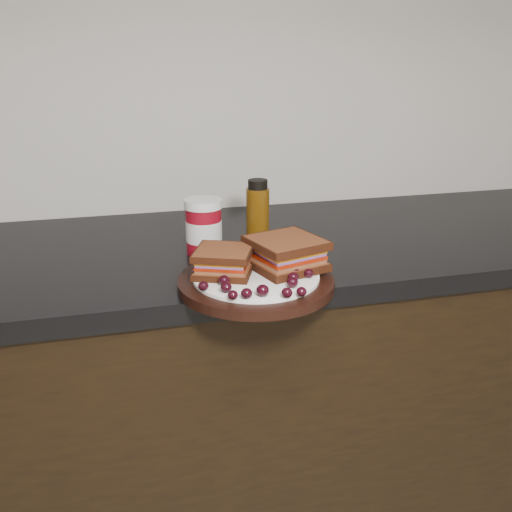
{
  "coord_description": "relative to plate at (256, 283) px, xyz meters",
  "views": [
    {
      "loc": [
        -0.15,
        0.52,
        1.3
      ],
      "look_at": [
        0.09,
        1.44,
        0.96
      ],
      "focal_mm": 40.0,
      "sensor_mm": 36.0,
      "label": 1
    }
  ],
  "objects": [
    {
      "name": "wall_back",
      "position": [
        -0.09,
        0.56,
        0.44
      ],
      "size": [
        4.0,
        0.01,
        2.7
      ],
      "primitive_type": "cube",
      "color": "beige",
      "rests_on": "ground_plane"
    },
    {
      "name": "base_cabinets",
      "position": [
        -0.09,
        0.26,
        -0.48
      ],
      "size": [
        3.96,
        0.58,
        0.86
      ],
      "primitive_type": "cube",
      "color": "black",
      "rests_on": "ground_plane"
    },
    {
      "name": "countertop",
      "position": [
        -0.09,
        0.26,
        -0.03
      ],
      "size": [
        3.98,
        0.6,
        0.04
      ],
      "primitive_type": "cube",
      "color": "black",
      "rests_on": "base_cabinets"
    },
    {
      "name": "plate",
      "position": [
        0.0,
        0.0,
        0.0
      ],
      "size": [
        0.28,
        0.28,
        0.02
      ],
      "primitive_type": "cylinder",
      "color": "black",
      "rests_on": "countertop"
    },
    {
      "name": "sandwich_left",
      "position": [
        -0.05,
        0.02,
        0.04
      ],
      "size": [
        0.13,
        0.13,
        0.05
      ],
      "primitive_type": null,
      "rotation": [
        0.0,
        0.0,
        -0.39
      ],
      "color": "brown",
      "rests_on": "plate"
    },
    {
      "name": "sandwich_right",
      "position": [
        0.06,
        0.02,
        0.04
      ],
      "size": [
        0.15,
        0.15,
        0.06
      ],
      "primitive_type": null,
      "rotation": [
        0.0,
        0.0,
        0.29
      ],
      "color": "brown",
      "rests_on": "plate"
    },
    {
      "name": "grape_0",
      "position": [
        -0.1,
        -0.05,
        0.02
      ],
      "size": [
        0.02,
        0.02,
        0.02
      ],
      "primitive_type": "ellipsoid",
      "color": "black",
      "rests_on": "plate"
    },
    {
      "name": "grape_1",
      "position": [
        -0.07,
        -0.06,
        0.02
      ],
      "size": [
        0.02,
        0.02,
        0.02
      ],
      "primitive_type": "ellipsoid",
      "color": "black",
      "rests_on": "plate"
    },
    {
      "name": "grape_2",
      "position": [
        -0.06,
        -0.09,
        0.02
      ],
      "size": [
        0.02,
        0.02,
        0.02
      ],
      "primitive_type": "ellipsoid",
      "color": "black",
      "rests_on": "plate"
    },
    {
      "name": "grape_3",
      "position": [
        -0.04,
        -0.1,
        0.02
      ],
      "size": [
        0.02,
        0.02,
        0.02
      ],
      "primitive_type": "ellipsoid",
      "color": "black",
      "rests_on": "plate"
    },
    {
      "name": "grape_4",
      "position": [
        -0.01,
        -0.09,
        0.02
      ],
      "size": [
        0.02,
        0.02,
        0.02
      ],
      "primitive_type": "ellipsoid",
      "color": "black",
      "rests_on": "plate"
    },
    {
      "name": "grape_5",
      "position": [
        -0.01,
        -0.09,
        0.02
      ],
      "size": [
        0.02,
        0.02,
        0.02
      ],
      "primitive_type": "ellipsoid",
      "color": "black",
      "rests_on": "plate"
    },
    {
      "name": "grape_6",
      "position": [
        0.02,
        -0.11,
        0.02
      ],
      "size": [
        0.02,
        0.02,
        0.02
      ],
      "primitive_type": "ellipsoid",
      "color": "black",
      "rests_on": "plate"
    },
    {
      "name": "grape_7",
      "position": [
        0.05,
        -0.11,
        0.02
      ],
      "size": [
        0.02,
        0.02,
        0.02
      ],
      "primitive_type": "ellipsoid",
      "color": "black",
      "rests_on": "plate"
    },
    {
      "name": "grape_8",
      "position": [
        0.05,
        -0.07,
        0.02
      ],
      "size": [
        0.02,
        0.02,
        0.02
      ],
      "primitive_type": "ellipsoid",
      "color": "black",
      "rests_on": "plate"
    },
    {
      "name": "grape_9",
      "position": [
        0.05,
        -0.05,
        0.02
      ],
      "size": [
        0.02,
        0.02,
        0.02
      ],
      "primitive_type": "ellipsoid",
      "color": "black",
      "rests_on": "plate"
    },
    {
      "name": "grape_10",
      "position": [
        0.09,
        -0.04,
        0.02
      ],
      "size": [
        0.02,
        0.02,
        0.02
      ],
      "primitive_type": "ellipsoid",
      "color": "black",
      "rests_on": "plate"
    },
    {
      "name": "grape_11",
      "position": [
        0.06,
        -0.03,
        0.02
      ],
      "size": [
        0.02,
        0.02,
        0.02
      ],
      "primitive_type": "ellipsoid",
      "color": "black",
      "rests_on": "plate"
    },
    {
      "name": "grape_12",
      "position": [
        0.09,
        -0.01,
        0.02
      ],
      "size": [
        0.02,
        0.02,
        0.01
      ],
      "primitive_type": "ellipsoid",
      "color": "black",
      "rests_on": "plate"
    },
    {
      "name": "grape_13",
      "position": [
        0.09,
        0.02,
        0.02
      ],
      "size": [
        0.02,
        0.02,
        0.01
      ],
      "primitive_type": "ellipsoid",
      "color": "black",
      "rests_on": "plate"
    },
    {
      "name": "grape_14",
      "position": [
        0.07,
        0.04,
        0.02
      ],
      "size": [
        0.02,
        0.02,
        0.02
      ],
      "primitive_type": "ellipsoid",
      "color": "black",
      "rests_on": "plate"
    },
    {
      "name": "grape_15",
      "position": [
        0.05,
        0.02,
        0.02
      ],
      "size": [
        0.02,
        0.02,
        0.02
      ],
      "primitive_type": "ellipsoid",
      "color": "black",
      "rests_on": "plate"
    },
    {
      "name": "grape_16",
      "position": [
        -0.06,
        0.05,
        0.02
      ],
      "size": [
        0.02,
        0.02,
        0.02
      ],
      "primitive_type": "ellipsoid",
      "color": "black",
      "rests_on": "plate"
    },
    {
      "name": "grape_17",
      "position": [
        -0.07,
        0.03,
        0.02
      ],
      "size": [
        0.02,
        0.02,
        0.02
      ],
      "primitive_type": "ellipsoid",
      "color": "black",
      "rests_on": "plate"
    },
    {
      "name": "grape_18",
      "position": [
        -0.09,
        0.01,
        0.03
      ],
      "size": [
        0.02,
        0.02,
        0.02
      ],
      "primitive_type": "ellipsoid",
      "color": "black",
      "rests_on": "plate"
    },
    {
      "name": "grape_19",
      "position": [
        -0.09,
        0.01,
        0.02
      ],
      "size": [
        0.02,
        0.02,
        0.02
      ],
      "primitive_type": "ellipsoid",
      "color": "black",
      "rests_on": "plate"
    },
    {
      "name": "grape_20",
      "position": [
        -0.06,
        -0.03,
        0.02
      ],
      "size": [
        0.02,
        0.02,
        0.02
      ],
      "primitive_type": "ellipsoid",
      "color": "black",
      "rests_on": "plate"
    },
    {
      "name": "grape_21",
      "position": [
        -0.03,
        0.03,
        0.02
      ],
      "size": [
        0.02,
        0.02,
        0.01
      ],
      "primitive_type": "ellipsoid",
      "color": "black",
      "rests_on": "plate"
    },
    {
      "name": "grape_22",
      "position": [
        -0.06,
        0.02,
        0.02
      ],
      "size": [
        0.02,
        0.02,
        0.02
      ],
      "primitive_type": "ellipsoid",
      "color": "black",
      "rests_on": "plate"
    },
    {
      "name": "grape_23",
      "position": [
        -0.1,
        0.01,
        0.02
      ],
      "size": [
        0.02,
        0.02,
        0.02
      ],
      "primitive_type": "ellipsoid",
      "color": "black",
      "rests_on": "plate"
    },
    {
      "name": "condiment_jar",
      "position": [
        -0.06,
        0.21,
        0.05
      ],
      "size": [
        0.1,
        0.1,
        0.12
      ],
      "primitive_type": "cylinder",
      "rotation": [
        0.0,
        0.0,
        -0.38
      ],
      "color": "maroon",
      "rests_on": "countertop"
    },
    {
      "name": "oil_bottle",
      "position": [
        0.07,
        0.25,
        0.06
      ],
      "size": [
        0.06,
        0.06,
        0.14
      ],
      "primitive_type": "cylinder",
      "rotation": [
        0.0,
        0.0,
        0.12
      ],
      "color": "#503008",
      "rests_on": "countertop"
    }
  ]
}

